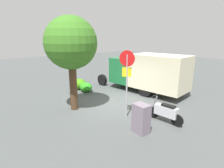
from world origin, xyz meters
TOP-DOWN VIEW (x-y plane):
  - ground_plane at (0.00, 0.00)m, footprint 60.00×60.00m
  - box_truck_near at (0.16, -3.41)m, footprint 7.15×2.68m
  - motorcycle at (-3.48, -0.18)m, footprint 1.81×0.55m
  - stop_sign at (-1.84, 0.78)m, footprint 0.71×0.33m
  - street_tree at (0.78, 2.19)m, footprint 2.72×2.72m
  - utility_cabinet at (-3.33, 1.43)m, footprint 0.71×0.55m
  - bike_rack_hoop at (2.80, 1.27)m, footprint 0.85×0.07m
  - shrub_near_sign at (4.06, -0.16)m, footprint 1.17×0.96m
  - shrub_mid_verge at (3.09, -0.11)m, footprint 1.02×0.84m

SIDE VIEW (x-z plane):
  - ground_plane at x=0.00m, z-range 0.00..0.00m
  - bike_rack_hoop at x=2.80m, z-range -0.43..0.43m
  - shrub_mid_verge at x=3.09m, z-range 0.00..0.70m
  - shrub_near_sign at x=4.06m, z-range 0.00..0.80m
  - motorcycle at x=-3.48m, z-range -0.08..1.12m
  - utility_cabinet at x=-3.33m, z-range 0.00..1.26m
  - box_truck_near at x=0.16m, z-range 0.17..2.94m
  - stop_sign at x=-1.84m, z-range 0.56..3.87m
  - street_tree at x=0.78m, z-range 1.08..6.05m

